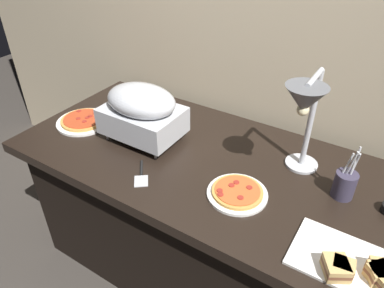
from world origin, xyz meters
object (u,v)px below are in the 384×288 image
Objects in this scene: chafing_dish at (142,110)px; pizza_plate_front at (237,193)px; serving_spatula at (141,175)px; heat_lamp at (305,108)px; sandwich_platter at (361,269)px; utensil_holder at (345,184)px; pizza_plate_center at (84,121)px.

chafing_dish is 1.52× the size of pizza_plate_front.
serving_spatula is (-0.40, -0.11, -0.01)m from pizza_plate_front.
heat_lamp reaches higher than sandwich_platter.
chafing_dish is at bearing -174.99° from heat_lamp.
utensil_holder reaches higher than pizza_plate_front.
utensil_holder is 1.47× the size of serving_spatula.
pizza_plate_front is at bearing -12.50° from chafing_dish.
sandwich_platter reaches higher than pizza_plate_front.
serving_spatula is at bearing -54.01° from chafing_dish.
sandwich_platter is (0.33, -0.31, -0.33)m from heat_lamp.
pizza_plate_center is 0.56m from serving_spatula.
utensil_holder is at bearing 8.48° from heat_lamp.
utensil_holder reaches higher than pizza_plate_center.
serving_spatula is at bearing -164.99° from pizza_plate_front.
sandwich_platter is 1.73× the size of utensil_holder.
sandwich_platter is at bearing -42.72° from heat_lamp.
heat_lamp is at bearing -171.52° from utensil_holder.
serving_spatula is (-0.88, 0.01, -0.02)m from sandwich_platter.
pizza_plate_center is 0.71× the size of sandwich_platter.
pizza_plate_center reaches higher than serving_spatula.
pizza_plate_center is at bearing -171.50° from chafing_dish.
utensil_holder is (0.20, 0.03, -0.29)m from heat_lamp.
sandwich_platter is 0.88m from serving_spatula.
utensil_holder is at bearing 32.04° from pizza_plate_front.
heat_lamp reaches higher than pizza_plate_front.
chafing_dish is 1.31× the size of pizza_plate_center.
sandwich_platter is 0.36m from utensil_holder.
utensil_holder is (1.27, 0.15, 0.05)m from pizza_plate_center.
chafing_dish is 2.36× the size of serving_spatula.
pizza_plate_front is (0.56, -0.13, -0.14)m from chafing_dish.
chafing_dish is at bearing 166.91° from sandwich_platter.
heat_lamp is 1.13m from pizza_plate_center.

